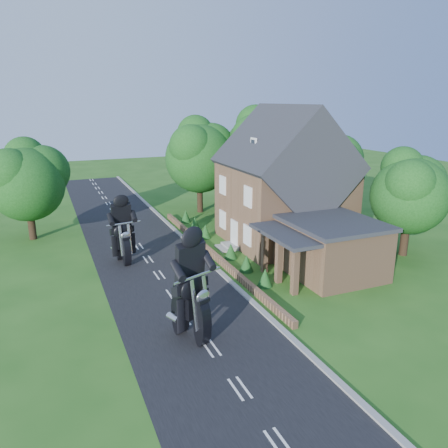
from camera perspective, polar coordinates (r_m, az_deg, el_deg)
name	(u,v)px	position (r m, az deg, el deg)	size (l,w,h in m)	color
ground	(173,294)	(24.97, -6.70, -9.12)	(120.00, 120.00, 0.00)	#265718
road	(173,294)	(24.97, -6.71, -9.10)	(7.00, 80.00, 0.02)	black
kerb	(232,283)	(26.07, 1.08, -7.74)	(0.30, 80.00, 0.12)	gray
garden_wall	(212,253)	(30.54, -1.59, -3.83)	(0.30, 22.00, 0.40)	#8F6748
house	(284,186)	(32.94, 7.85, 4.98)	(9.54, 8.64, 10.24)	#8F6748
annex	(330,247)	(27.78, 13.62, -2.91)	(7.05, 5.94, 3.44)	#8F6748
tree_annex_side	(413,189)	(32.42, 23.49, 4.25)	(5.64, 5.20, 7.48)	black
tree_house_right	(332,165)	(38.33, 13.93, 7.48)	(6.51, 6.00, 8.40)	black
tree_behind_house	(265,145)	(43.22, 5.34, 10.18)	(7.81, 7.20, 10.08)	black
tree_behind_left	(203,152)	(41.73, -2.74, 9.34)	(6.94, 6.40, 9.16)	black
tree_far_road	(31,177)	(36.39, -23.87, 5.60)	(6.08, 5.60, 7.84)	black
shrub_a	(265,277)	(25.72, 5.38, -6.96)	(0.90, 0.90, 1.10)	#133D15
shrub_b	(247,263)	(27.78, 2.96, -5.13)	(0.90, 0.90, 1.10)	#133D15
shrub_c	(231,251)	(29.91, 0.89, -3.54)	(0.90, 0.90, 1.10)	#133D15
shrub_d	(205,231)	(34.32, -2.45, -0.97)	(0.90, 0.90, 1.10)	#133D15
shrub_e	(195,223)	(36.58, -3.82, 0.09)	(0.90, 0.90, 1.10)	#133D15
shrub_f	(186,216)	(38.87, -5.02, 1.02)	(0.90, 0.90, 1.10)	#133D15
motorcycle_lead	(191,323)	(20.26, -4.28, -12.80)	(0.44, 1.73, 1.61)	black
motorcycle_follow	(124,253)	(29.84, -12.97, -3.71)	(0.38, 1.50, 1.40)	black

